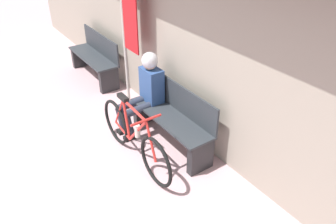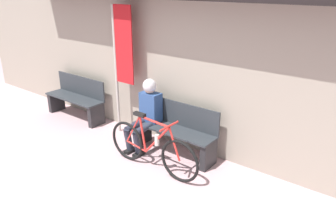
# 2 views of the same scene
# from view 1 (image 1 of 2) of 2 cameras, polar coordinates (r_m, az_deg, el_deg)

# --- Properties ---
(storefront_wall) EXTENTS (12.00, 0.56, 3.20)m
(storefront_wall) POSITION_cam_1_polar(r_m,az_deg,el_deg) (4.32, 2.89, 15.99)
(storefront_wall) COLOR #9E9384
(storefront_wall) RESTS_ON ground_plane
(park_bench_near) EXTENTS (1.44, 0.42, 0.85)m
(park_bench_near) POSITION_cam_1_polar(r_m,az_deg,el_deg) (4.49, 0.86, -1.24)
(park_bench_near) COLOR #2D3338
(park_bench_near) RESTS_ON ground_plane
(bicycle) EXTENTS (1.67, 0.40, 0.88)m
(bicycle) POSITION_cam_1_polar(r_m,az_deg,el_deg) (4.21, -5.94, -4.51)
(bicycle) COLOR black
(bicycle) RESTS_ON ground_plane
(person_seated) EXTENTS (0.34, 0.66, 1.20)m
(person_seated) POSITION_cam_1_polar(r_m,az_deg,el_deg) (4.66, -3.98, 4.21)
(person_seated) COLOR #2D3342
(person_seated) RESTS_ON ground_plane
(park_bench_far) EXTENTS (1.43, 0.42, 0.85)m
(park_bench_far) POSITION_cam_1_polar(r_m,az_deg,el_deg) (6.52, -12.55, 9.10)
(park_bench_far) COLOR #2D3338
(park_bench_far) RESTS_ON ground_plane
(banner_pole) EXTENTS (0.45, 0.05, 2.33)m
(banner_pole) POSITION_cam_1_polar(r_m,az_deg,el_deg) (5.01, -7.07, 15.97)
(banner_pole) COLOR #B7B2A8
(banner_pole) RESTS_ON ground_plane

